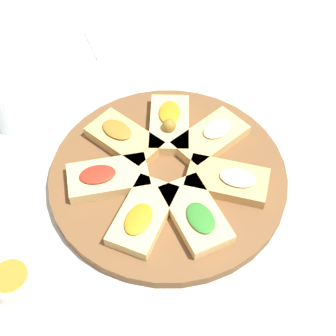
% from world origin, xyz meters
% --- Properties ---
extents(ground_plane, '(3.00, 3.00, 0.00)m').
position_xyz_m(ground_plane, '(0.00, 0.00, 0.00)').
color(ground_plane, beige).
extents(serving_board, '(0.38, 0.38, 0.02)m').
position_xyz_m(serving_board, '(0.00, 0.00, 0.01)').
color(serving_board, brown).
rests_on(serving_board, ground_plane).
extents(focaccia_slice_0, '(0.14, 0.12, 0.03)m').
position_xyz_m(focaccia_slice_0, '(-0.08, 0.05, 0.03)').
color(focaccia_slice_0, tan).
rests_on(focaccia_slice_0, serving_board).
extents(focaccia_slice_1, '(0.14, 0.11, 0.03)m').
position_xyz_m(focaccia_slice_1, '(-0.09, -0.04, 0.03)').
color(focaccia_slice_1, tan).
rests_on(focaccia_slice_1, serving_board).
extents(focaccia_slice_2, '(0.10, 0.14, 0.04)m').
position_xyz_m(focaccia_slice_2, '(-0.03, -0.09, 0.03)').
color(focaccia_slice_2, '#DBB775').
rests_on(focaccia_slice_2, serving_board).
extents(focaccia_slice_3, '(0.12, 0.14, 0.03)m').
position_xyz_m(focaccia_slice_3, '(0.05, -0.08, 0.03)').
color(focaccia_slice_3, tan).
rests_on(focaccia_slice_3, serving_board).
extents(focaccia_slice_4, '(0.13, 0.08, 0.03)m').
position_xyz_m(focaccia_slice_4, '(0.10, -0.01, 0.03)').
color(focaccia_slice_4, '#DBB775').
rests_on(focaccia_slice_4, serving_board).
extents(focaccia_slice_5, '(0.13, 0.14, 0.03)m').
position_xyz_m(focaccia_slice_5, '(0.06, 0.07, 0.03)').
color(focaccia_slice_5, '#DBB775').
rests_on(focaccia_slice_5, serving_board).
extents(focaccia_slice_6, '(0.08, 0.13, 0.03)m').
position_xyz_m(focaccia_slice_6, '(-0.01, 0.10, 0.03)').
color(focaccia_slice_6, '#DBB775').
rests_on(focaccia_slice_6, serving_board).
extents(water_glass, '(0.07, 0.07, 0.08)m').
position_xyz_m(water_glass, '(0.23, -0.21, 0.04)').
color(water_glass, silver).
rests_on(water_glass, ground_plane).
extents(napkin_stack, '(0.14, 0.12, 0.01)m').
position_xyz_m(napkin_stack, '(-0.01, -0.39, 0.00)').
color(napkin_stack, white).
rests_on(napkin_stack, ground_plane).
extents(dipping_bowl, '(0.06, 0.06, 0.03)m').
position_xyz_m(dipping_bowl, '(0.26, 0.11, 0.01)').
color(dipping_bowl, silver).
rests_on(dipping_bowl, ground_plane).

